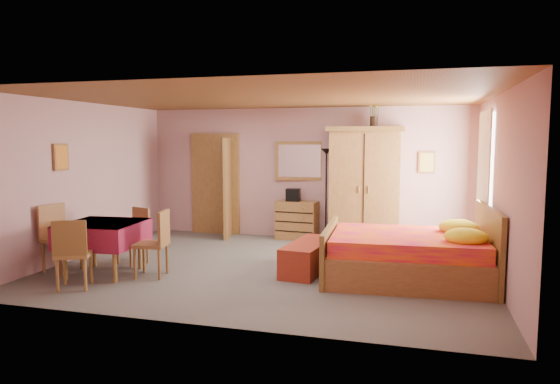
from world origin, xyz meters
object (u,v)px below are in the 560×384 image
(sunflower_vase, at_px, (374,112))
(chair_south, at_px, (74,253))
(chest_of_drawers, at_px, (297,220))
(floor_lamp, at_px, (326,195))
(stereo, at_px, (293,195))
(wardrobe, at_px, (365,186))
(dining_table, at_px, (104,248))
(chair_west, at_px, (62,239))
(chair_north, at_px, (132,236))
(bed, at_px, (406,242))
(wall_mirror, at_px, (300,161))
(chair_east, at_px, (151,244))
(bench, at_px, (309,257))

(sunflower_vase, distance_m, chair_south, 5.71)
(chest_of_drawers, xyz_separation_m, floor_lamp, (0.58, -0.01, 0.52))
(stereo, distance_m, chair_south, 4.48)
(chest_of_drawers, xyz_separation_m, chair_south, (-2.10, -3.98, 0.09))
(floor_lamp, xyz_separation_m, chair_south, (-2.68, -3.96, -0.43))
(wardrobe, distance_m, dining_table, 4.75)
(chest_of_drawers, bearing_deg, sunflower_vase, 4.78)
(wardrobe, bearing_deg, chair_west, -144.29)
(chair_north, bearing_deg, bed, -155.63)
(floor_lamp, distance_m, sunflower_vase, 1.81)
(wall_mirror, bearing_deg, chair_west, -132.61)
(chair_west, xyz_separation_m, chair_east, (1.41, 0.13, -0.02))
(stereo, distance_m, chair_east, 3.48)
(stereo, xyz_separation_m, chair_west, (-2.74, -3.32, -0.38))
(bench, bearing_deg, floor_lamp, 93.71)
(wardrobe, height_order, sunflower_vase, sunflower_vase)
(wardrobe, relative_size, chair_east, 2.30)
(stereo, bearing_deg, dining_table, -122.20)
(bench, height_order, chair_north, chair_north)
(stereo, relative_size, floor_lamp, 0.15)
(chair_south, bearing_deg, bed, -3.30)
(chair_south, height_order, chair_east, chair_east)
(wardrobe, xyz_separation_m, chair_east, (-2.74, -3.08, -0.62))
(chest_of_drawers, relative_size, stereo, 3.00)
(chest_of_drawers, height_order, floor_lamp, floor_lamp)
(stereo, bearing_deg, wall_mirror, 69.29)
(sunflower_vase, height_order, chair_east, sunflower_vase)
(chest_of_drawers, bearing_deg, stereo, -173.59)
(wardrobe, bearing_deg, wall_mirror, 164.42)
(stereo, bearing_deg, chair_east, -112.59)
(wall_mirror, relative_size, bed, 0.43)
(bed, height_order, chair_north, bed)
(dining_table, distance_m, chair_east, 0.74)
(chair_east, bearing_deg, sunflower_vase, -52.33)
(wardrobe, xyz_separation_m, chair_south, (-3.44, -3.86, -0.63))
(wardrobe, xyz_separation_m, bed, (0.82, -2.25, -0.58))
(bench, bearing_deg, bed, -1.81)
(chair_south, xyz_separation_m, chair_north, (0.03, 1.37, -0.03))
(wall_mirror, distance_m, dining_table, 4.25)
(chair_west, bearing_deg, chair_north, 146.33)
(chest_of_drawers, height_order, dining_table, dining_table)
(bench, height_order, chair_east, chair_east)
(wardrobe, relative_size, chair_west, 2.20)
(bench, bearing_deg, chair_north, -174.08)
(stereo, height_order, chair_north, stereo)
(wall_mirror, relative_size, wardrobe, 0.45)
(wall_mirror, xyz_separation_m, chair_west, (-2.82, -3.53, -1.05))
(dining_table, bearing_deg, bed, 12.00)
(bed, relative_size, chair_south, 2.43)
(chair_south, height_order, chair_north, chair_south)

